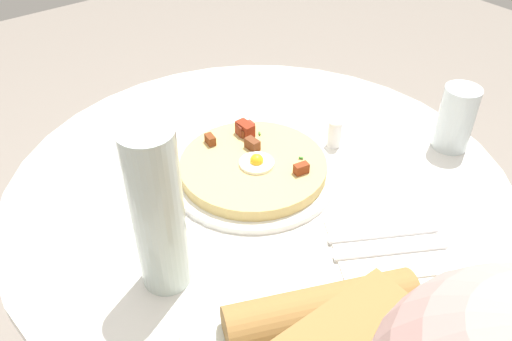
% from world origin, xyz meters
% --- Properties ---
extents(dining_table, '(0.91, 0.91, 0.75)m').
position_xyz_m(dining_table, '(0.00, 0.00, 0.57)').
color(dining_table, silver).
rests_on(dining_table, ground_plane).
extents(pizza_plate, '(0.30, 0.30, 0.01)m').
position_xyz_m(pizza_plate, '(0.02, 0.00, 0.76)').
color(pizza_plate, white).
rests_on(pizza_plate, dining_table).
extents(breakfast_pizza, '(0.26, 0.26, 0.05)m').
position_xyz_m(breakfast_pizza, '(0.02, 0.00, 0.77)').
color(breakfast_pizza, tan).
rests_on(breakfast_pizza, pizza_plate).
extents(bread_plate, '(0.19, 0.19, 0.01)m').
position_xyz_m(bread_plate, '(-0.24, 0.20, 0.76)').
color(bread_plate, silver).
rests_on(bread_plate, dining_table).
extents(napkin, '(0.21, 0.22, 0.00)m').
position_xyz_m(napkin, '(-0.25, -0.06, 0.75)').
color(napkin, white).
rests_on(napkin, dining_table).
extents(fork, '(0.10, 0.16, 0.00)m').
position_xyz_m(fork, '(-0.23, -0.07, 0.76)').
color(fork, silver).
rests_on(fork, napkin).
extents(knife, '(0.10, 0.16, 0.00)m').
position_xyz_m(knife, '(-0.26, -0.05, 0.76)').
color(knife, silver).
rests_on(knife, napkin).
extents(water_glass, '(0.07, 0.07, 0.13)m').
position_xyz_m(water_glass, '(-0.14, -0.36, 0.81)').
color(water_glass, silver).
rests_on(water_glass, dining_table).
extents(water_bottle, '(0.07, 0.07, 0.26)m').
position_xyz_m(water_bottle, '(-0.09, 0.24, 0.88)').
color(water_bottle, silver).
rests_on(water_bottle, dining_table).
extents(salt_shaker, '(0.03, 0.03, 0.06)m').
position_xyz_m(salt_shaker, '(-0.00, -0.18, 0.78)').
color(salt_shaker, white).
rests_on(salt_shaker, dining_table).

